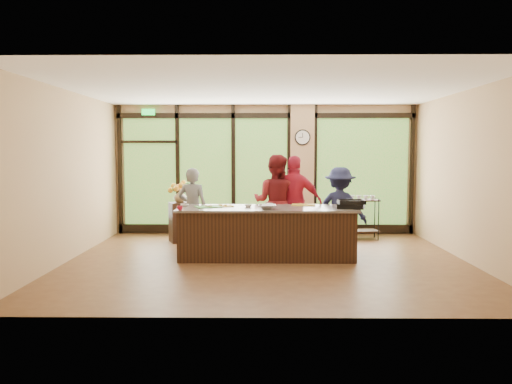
{
  "coord_description": "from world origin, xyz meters",
  "views": [
    {
      "loc": [
        -0.1,
        -8.65,
        1.93
      ],
      "look_at": [
        -0.19,
        0.4,
        1.19
      ],
      "focal_mm": 35.0,
      "sensor_mm": 36.0,
      "label": 1
    }
  ],
  "objects_px": {
    "cook_left": "(193,208)",
    "cook_right": "(340,208)",
    "island_base": "(267,234)",
    "roasting_pan": "(351,206)",
    "bar_cart": "(362,213)",
    "flower_stand": "(180,222)"
  },
  "relations": [
    {
      "from": "island_base",
      "to": "cook_left",
      "type": "bearing_deg",
      "value": 151.21
    },
    {
      "from": "island_base",
      "to": "flower_stand",
      "type": "bearing_deg",
      "value": 139.3
    },
    {
      "from": "cook_right",
      "to": "bar_cart",
      "type": "height_order",
      "value": "cook_right"
    },
    {
      "from": "flower_stand",
      "to": "bar_cart",
      "type": "height_order",
      "value": "bar_cart"
    },
    {
      "from": "roasting_pan",
      "to": "bar_cart",
      "type": "height_order",
      "value": "roasting_pan"
    },
    {
      "from": "cook_left",
      "to": "bar_cart",
      "type": "relative_size",
      "value": 1.66
    },
    {
      "from": "roasting_pan",
      "to": "island_base",
      "type": "bearing_deg",
      "value": -169.06
    },
    {
      "from": "flower_stand",
      "to": "bar_cart",
      "type": "distance_m",
      "value": 3.97
    },
    {
      "from": "island_base",
      "to": "bar_cart",
      "type": "relative_size",
      "value": 3.2
    },
    {
      "from": "roasting_pan",
      "to": "cook_left",
      "type": "bearing_deg",
      "value": 178.62
    },
    {
      "from": "island_base",
      "to": "cook_right",
      "type": "xyz_separation_m",
      "value": [
        1.45,
        0.81,
        0.37
      ]
    },
    {
      "from": "island_base",
      "to": "cook_right",
      "type": "bearing_deg",
      "value": 29.33
    },
    {
      "from": "island_base",
      "to": "bar_cart",
      "type": "bearing_deg",
      "value": 42.8
    },
    {
      "from": "cook_left",
      "to": "island_base",
      "type": "bearing_deg",
      "value": 161.43
    },
    {
      "from": "cook_right",
      "to": "flower_stand",
      "type": "relative_size",
      "value": 1.92
    },
    {
      "from": "roasting_pan",
      "to": "flower_stand",
      "type": "height_order",
      "value": "roasting_pan"
    },
    {
      "from": "flower_stand",
      "to": "cook_right",
      "type": "bearing_deg",
      "value": -35.63
    },
    {
      "from": "cook_left",
      "to": "flower_stand",
      "type": "xyz_separation_m",
      "value": [
        -0.38,
        0.77,
        -0.38
      ]
    },
    {
      "from": "island_base",
      "to": "cook_right",
      "type": "height_order",
      "value": "cook_right"
    },
    {
      "from": "bar_cart",
      "to": "island_base",
      "type": "bearing_deg",
      "value": -144.94
    },
    {
      "from": "cook_left",
      "to": "cook_right",
      "type": "height_order",
      "value": "cook_right"
    },
    {
      "from": "cook_right",
      "to": "island_base",
      "type": "bearing_deg",
      "value": 45.38
    }
  ]
}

